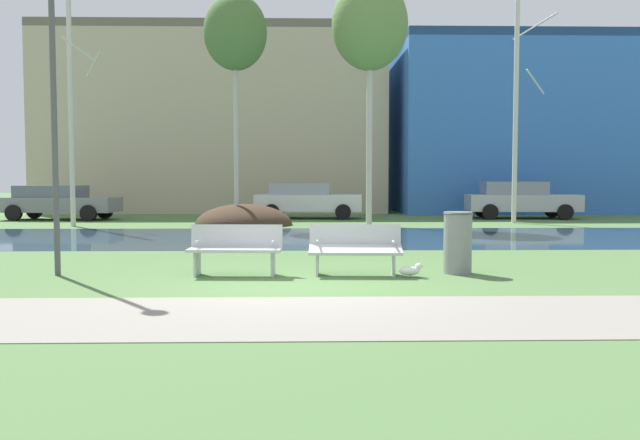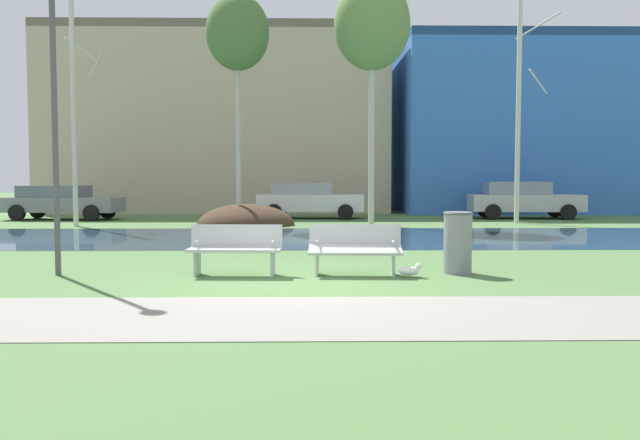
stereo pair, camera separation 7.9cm
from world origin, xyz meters
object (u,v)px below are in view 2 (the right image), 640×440
bench_left (235,248)px  seagull (410,270)px  parked_sedan_second_white (309,200)px  trash_bin (458,242)px  parked_hatch_third_silver (523,199)px  bench_right (355,248)px  streetlamp (53,70)px  parked_van_nearest_grey (61,201)px

bench_left → seagull: (2.98, -0.37, -0.34)m
bench_left → parked_sedan_second_white: (1.31, 16.54, 0.32)m
seagull → trash_bin: bearing=30.4°
parked_sedan_second_white → parked_hatch_third_silver: 8.94m
seagull → bench_right: bearing=157.5°
bench_right → parked_sedan_second_white: 16.56m
seagull → streetlamp: bearing=175.7°
parked_van_nearest_grey → parked_sedan_second_white: size_ratio=1.04×
bench_right → seagull: (0.91, -0.37, -0.34)m
seagull → parked_sedan_second_white: parked_sedan_second_white is taller
streetlamp → seagull: bearing=-4.3°
bench_left → trash_bin: (3.90, 0.16, 0.09)m
bench_right → parked_hatch_third_silver: bearing=63.4°
bench_right → parked_sedan_second_white: (-0.76, 16.54, 0.32)m
parked_van_nearest_grey → parked_sedan_second_white: (10.12, 0.64, 0.04)m
streetlamp → parked_hatch_third_silver: size_ratio=1.12×
bench_right → streetlamp: 5.98m
parked_sedan_second_white → trash_bin: bearing=-81.0°
streetlamp → parked_van_nearest_grey: size_ratio=1.11×
streetlamp → parked_van_nearest_grey: 17.06m
parked_hatch_third_silver → parked_van_nearest_grey: bearing=-178.8°
bench_left → seagull: bearing=-7.2°
seagull → parked_sedan_second_white: (-1.67, 16.91, 0.66)m
streetlamp → parked_sedan_second_white: size_ratio=1.15×
bench_right → parked_van_nearest_grey: bearing=124.4°
parked_van_nearest_grey → bench_right: bearing=-55.6°
bench_left → bench_right: size_ratio=1.00×
streetlamp → bench_left: bearing=-1.4°
bench_right → streetlamp: bearing=179.1°
parked_sedan_second_white → parked_hatch_third_silver: parked_hatch_third_silver is taller
trash_bin → parked_sedan_second_white: 16.58m
trash_bin → streetlamp: size_ratio=0.21×
bench_left → trash_bin: bearing=2.4°
parked_hatch_third_silver → trash_bin: bearing=-111.5°
parked_hatch_third_silver → streetlamp: bearing=-129.4°
parked_van_nearest_grey → bench_left: bearing=-61.0°
seagull → streetlamp: 6.95m
parked_sedan_second_white → parked_hatch_third_silver: size_ratio=0.97×
trash_bin → parked_van_nearest_grey: parked_van_nearest_grey is taller
seagull → parked_van_nearest_grey: (-11.79, 16.28, 0.61)m
parked_van_nearest_grey → parked_hatch_third_silver: bearing=1.2°
bench_right → parked_van_nearest_grey: (-10.89, 15.90, 0.27)m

